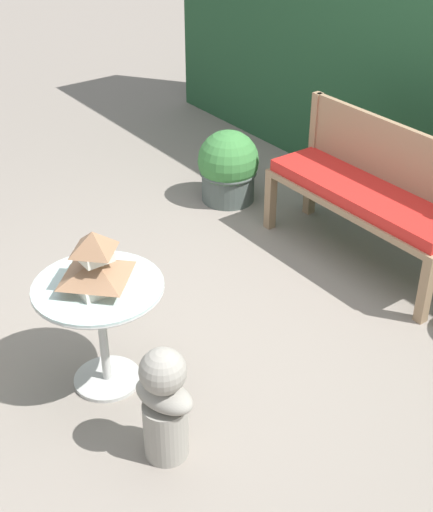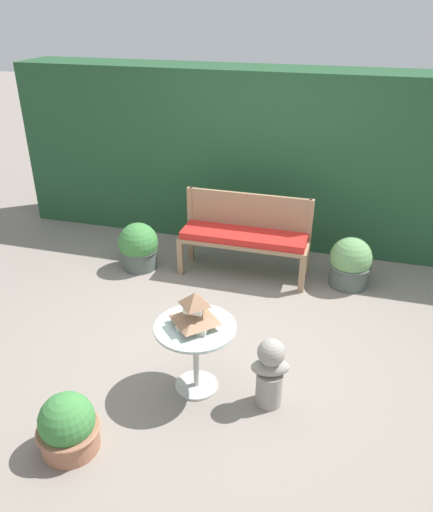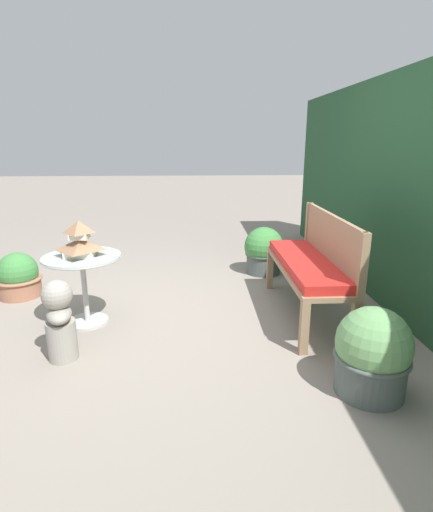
# 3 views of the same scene
# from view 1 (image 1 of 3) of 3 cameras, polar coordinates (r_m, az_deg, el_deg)

# --- Properties ---
(ground) EXTENTS (30.00, 30.00, 0.00)m
(ground) POSITION_cam_1_polar(r_m,az_deg,el_deg) (4.00, 0.77, -6.02)
(ground) COLOR gray
(garden_bench) EXTENTS (1.40, 0.43, 0.51)m
(garden_bench) POSITION_cam_1_polar(r_m,az_deg,el_deg) (4.49, 11.76, 4.39)
(garden_bench) COLOR #937556
(garden_bench) RESTS_ON ground
(bench_backrest) EXTENTS (1.40, 0.06, 0.89)m
(bench_backrest) POSITION_cam_1_polar(r_m,az_deg,el_deg) (4.53, 13.74, 7.35)
(bench_backrest) COLOR #937556
(bench_backrest) RESTS_ON ground
(patio_table) EXTENTS (0.62, 0.62, 0.59)m
(patio_table) POSITION_cam_1_polar(r_m,az_deg,el_deg) (3.44, -9.30, -4.06)
(patio_table) COLOR #B7B7B2
(patio_table) RESTS_ON ground
(pagoda_birdhouse) EXTENTS (0.30, 0.30, 0.29)m
(pagoda_birdhouse) POSITION_cam_1_polar(r_m,az_deg,el_deg) (3.31, -9.67, -0.58)
(pagoda_birdhouse) COLOR silver
(pagoda_birdhouse) RESTS_ON patio_table
(garden_bust) EXTENTS (0.33, 0.25, 0.58)m
(garden_bust) POSITION_cam_1_polar(r_m,az_deg,el_deg) (3.14, -4.19, -11.64)
(garden_bust) COLOR gray
(garden_bust) RESTS_ON ground
(potted_plant_bench_right) EXTENTS (0.45, 0.45, 0.54)m
(potted_plant_bench_right) POSITION_cam_1_polar(r_m,az_deg,el_deg) (5.24, 0.94, 7.08)
(potted_plant_bench_right) COLOR #4C5651
(potted_plant_bench_right) RESTS_ON ground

